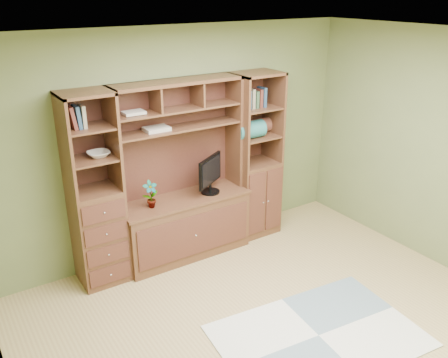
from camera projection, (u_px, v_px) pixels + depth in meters
room at (293, 205)px, 3.88m from camera, size 4.60×4.10×2.64m
center_hutch at (183, 174)px, 5.29m from camera, size 1.54×0.53×2.05m
left_tower at (95, 192)px, 4.81m from camera, size 0.50×0.45×2.05m
right_tower at (255, 156)px, 5.83m from camera, size 0.55×0.45×2.05m
rug at (319, 336)px, 4.32m from camera, size 1.93×1.40×0.01m
monitor at (210, 168)px, 5.42m from camera, size 0.54×0.45×0.61m
orchid at (151, 195)px, 5.10m from camera, size 0.16×0.11×0.31m
magazines at (156, 129)px, 5.03m from camera, size 0.26×0.19×0.04m
bowl at (98, 154)px, 4.71m from camera, size 0.22×0.22×0.05m
blanket_teal at (250, 130)px, 5.59m from camera, size 0.36×0.21×0.21m
blanket_red at (260, 126)px, 5.83m from camera, size 0.32×0.18×0.18m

